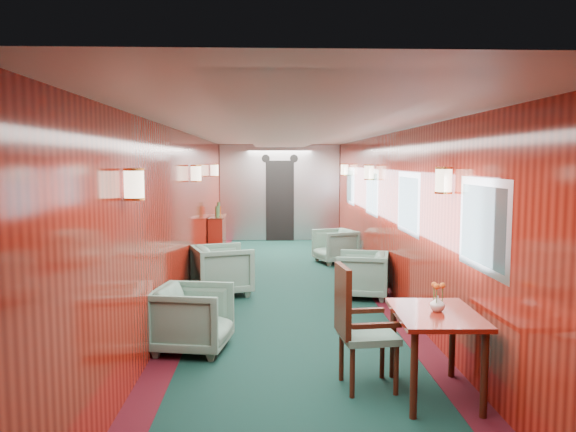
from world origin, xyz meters
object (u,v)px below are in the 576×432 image
object	(u,v)px
dining_table	(436,326)
armchair_right_near	(362,275)
side_chair	(357,322)
armchair_right_far	(335,246)
armchair_left_near	(193,318)
credenza	(217,237)
armchair_left_far	(222,270)

from	to	relation	value
dining_table	armchair_right_near	distance (m)	3.49
dining_table	side_chair	world-z (taller)	side_chair
side_chair	armchair_right_far	world-z (taller)	side_chair
side_chair	armchair_right_near	distance (m)	3.36
armchair_left_near	armchair_right_far	world-z (taller)	armchair_left_near
credenza	armchair_right_near	distance (m)	4.16
armchair_left_far	armchair_left_near	bearing A→B (deg)	159.17
credenza	armchair_left_far	size ratio (longest dim) A/B	1.41
armchair_left_far	armchair_right_far	bearing A→B (deg)	-56.37
armchair_left_far	armchair_right_near	size ratio (longest dim) A/B	1.11
side_chair	credenza	xyz separation A→B (m)	(-1.80, 6.68, -0.14)
credenza	armchair_left_near	xyz separation A→B (m)	(0.24, -5.64, -0.10)
credenza	armchair_left_far	distance (m)	3.17
credenza	side_chair	bearing A→B (deg)	-74.94
credenza	armchair_left_far	world-z (taller)	credenza
side_chair	armchair_right_near	bearing A→B (deg)	73.27
side_chair	armchair_right_far	size ratio (longest dim) A/B	1.50
credenza	armchair_right_far	xyz separation A→B (m)	(2.35, -0.60, -0.12)
armchair_left_near	armchair_right_near	xyz separation A→B (m)	(2.17, 2.25, -0.01)
side_chair	armchair_left_near	size ratio (longest dim) A/B	1.44
credenza	armchair_right_near	world-z (taller)	credenza
armchair_left_far	armchair_right_far	distance (m)	3.24
side_chair	credenza	world-z (taller)	credenza
credenza	armchair_left_near	bearing A→B (deg)	-87.60
side_chair	credenza	bearing A→B (deg)	98.85
armchair_right_far	credenza	bearing A→B (deg)	-124.26
armchair_right_near	armchair_left_far	bearing A→B (deg)	-83.48
armchair_right_near	dining_table	bearing A→B (deg)	13.56
armchair_left_near	armchair_left_far	size ratio (longest dim) A/B	0.93
armchair_left_near	armchair_right_far	xyz separation A→B (m)	(2.11, 5.04, -0.01)
dining_table	armchair_right_far	bearing A→B (deg)	92.60
dining_table	credenza	size ratio (longest dim) A/B	0.86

